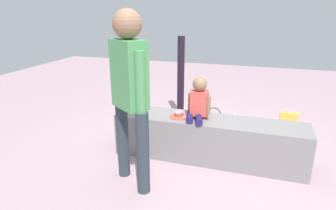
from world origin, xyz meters
name	(u,v)px	position (x,y,z in m)	size (l,w,h in m)	color
ground_plane	(207,158)	(0.00, 0.00, 0.00)	(12.00, 12.00, 0.00)	#AB8C95
concrete_ledge	(208,139)	(0.00, 0.00, 0.25)	(2.19, 0.46, 0.50)	gray
child_seated	(198,101)	(-0.13, -0.02, 0.71)	(0.28, 0.34, 0.48)	navy
adult_standing	(130,86)	(-0.63, -0.73, 1.03)	(0.44, 0.37, 1.71)	#2A343D
cake_plate	(179,115)	(-0.35, -0.04, 0.52)	(0.22, 0.22, 0.07)	#E0594C
gift_bag	(288,121)	(0.96, 1.21, 0.14)	(0.25, 0.09, 0.31)	gold
railing_post	(181,88)	(-0.67, 1.20, 0.51)	(0.36, 0.36, 1.30)	black
water_bottle_near_gift	(234,120)	(0.20, 1.08, 0.10)	(0.06, 0.06, 0.23)	silver
water_bottle_far_side	(205,128)	(-0.17, 0.69, 0.08)	(0.07, 0.07, 0.18)	silver
party_cup_red	(244,135)	(0.38, 0.72, 0.05)	(0.08, 0.08, 0.10)	red
cake_box_white	(182,127)	(-0.49, 0.67, 0.07)	(0.27, 0.31, 0.13)	white
handbag_black_leather	(213,120)	(-0.10, 0.99, 0.10)	(0.30, 0.15, 0.31)	black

